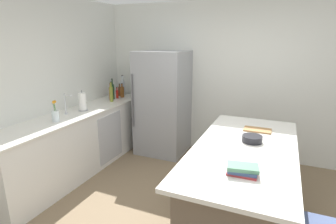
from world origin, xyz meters
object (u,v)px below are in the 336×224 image
(wine_bottle, at_px, (113,91))
(olive_oil_bottle, at_px, (111,94))
(paper_towel_roll, at_px, (83,102))
(hot_sauce_bottle, at_px, (117,94))
(flower_vase, at_px, (55,115))
(syrup_bottle, at_px, (120,91))
(mixing_bowl, at_px, (252,139))
(sink_faucet, at_px, (66,104))
(soda_bottle, at_px, (123,87))
(kitchen_island, at_px, (242,186))
(whiskey_bottle, at_px, (122,92))
(cutting_board, at_px, (257,130))
(vinegar_bottle, at_px, (111,93))
(cookbook_stack, at_px, (243,170))
(refrigerator, at_px, (163,103))

(wine_bottle, height_order, olive_oil_bottle, wine_bottle)
(paper_towel_roll, xyz_separation_m, hot_sauce_bottle, (-0.01, 0.94, -0.05))
(flower_vase, distance_m, olive_oil_bottle, 1.26)
(syrup_bottle, bearing_deg, mixing_bowl, -28.21)
(sink_faucet, distance_m, soda_bottle, 1.50)
(soda_bottle, distance_m, syrup_bottle, 0.12)
(kitchen_island, distance_m, soda_bottle, 3.09)
(soda_bottle, xyz_separation_m, whiskey_bottle, (0.11, -0.19, -0.05))
(paper_towel_roll, bearing_deg, hot_sauce_bottle, 90.87)
(mixing_bowl, bearing_deg, soda_bottle, 149.95)
(hot_sauce_bottle, relative_size, cutting_board, 0.65)
(hot_sauce_bottle, bearing_deg, flower_vase, -87.63)
(paper_towel_roll, relative_size, hot_sauce_bottle, 1.51)
(whiskey_bottle, distance_m, vinegar_bottle, 0.30)
(cookbook_stack, bearing_deg, soda_bottle, 138.88)
(soda_bottle, distance_m, cookbook_stack, 3.45)
(wine_bottle, bearing_deg, flower_vase, -86.18)
(syrup_bottle, bearing_deg, paper_towel_roll, -85.75)
(kitchen_island, xyz_separation_m, paper_towel_roll, (-2.45, 0.42, 0.61))
(kitchen_island, relative_size, sink_faucet, 7.23)
(flower_vase, bearing_deg, mixing_bowl, 7.68)
(syrup_bottle, xyz_separation_m, cookbook_stack, (2.60, -2.16, -0.07))
(syrup_bottle, bearing_deg, kitchen_island, -31.48)
(kitchen_island, xyz_separation_m, cutting_board, (0.07, 0.58, 0.46))
(mixing_bowl, bearing_deg, flower_vase, -172.32)
(syrup_bottle, relative_size, olive_oil_bottle, 0.67)
(paper_towel_roll, distance_m, olive_oil_bottle, 0.67)
(flower_vase, height_order, mixing_bowl, flower_vase)
(olive_oil_bottle, bearing_deg, kitchen_island, -24.45)
(kitchen_island, xyz_separation_m, flower_vase, (-2.40, -0.16, 0.56))
(soda_bottle, relative_size, syrup_bottle, 1.63)
(kitchen_island, relative_size, cutting_board, 6.79)
(whiskey_bottle, relative_size, hot_sauce_bottle, 1.25)
(mixing_bowl, bearing_deg, refrigerator, 141.55)
(wine_bottle, bearing_deg, hot_sauce_bottle, 69.88)
(olive_oil_bottle, bearing_deg, cutting_board, -11.82)
(paper_towel_roll, height_order, cutting_board, paper_towel_roll)
(vinegar_bottle, bearing_deg, hot_sauce_bottle, 86.36)
(sink_faucet, bearing_deg, cutting_board, 9.20)
(refrigerator, distance_m, soda_bottle, 0.96)
(refrigerator, distance_m, hot_sauce_bottle, 0.88)
(soda_bottle, distance_m, mixing_bowl, 2.99)
(syrup_bottle, height_order, vinegar_bottle, vinegar_bottle)
(paper_towel_roll, relative_size, cutting_board, 0.98)
(wine_bottle, bearing_deg, sink_faucet, -91.11)
(wine_bottle, relative_size, mixing_bowl, 1.71)
(refrigerator, relative_size, mixing_bowl, 8.36)
(hot_sauce_bottle, xyz_separation_m, cutting_board, (2.53, -0.79, -0.09))
(olive_oil_bottle, bearing_deg, cookbook_stack, -34.57)
(cookbook_stack, bearing_deg, refrigerator, 128.66)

